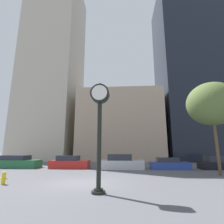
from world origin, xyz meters
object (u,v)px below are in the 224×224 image
object	(u,v)px
fire_hydrant_far	(4,178)
street_clock	(100,116)
car_green	(17,162)
car_silver	(122,163)
car_red	(70,163)
car_blue	(169,164)
car_black	(219,164)
bare_tree	(212,104)

from	to	relation	value
fire_hydrant_far	street_clock	bearing A→B (deg)	-16.74
street_clock	car_green	distance (m)	15.39
car_green	fire_hydrant_far	bearing A→B (deg)	-61.27
street_clock	car_silver	size ratio (longest dim) A/B	1.20
car_silver	car_red	bearing A→B (deg)	177.50
car_silver	fire_hydrant_far	distance (m)	10.91
fire_hydrant_far	car_blue	bearing A→B (deg)	37.48
car_red	car_blue	distance (m)	10.50
car_green	car_blue	bearing A→B (deg)	0.14
car_green	car_black	xyz separation A→B (m)	(21.42, 0.07, -0.01)
car_silver	bare_tree	xyz separation A→B (m)	(7.76, -3.99, 5.10)
fire_hydrant_far	bare_tree	world-z (taller)	bare_tree
car_blue	fire_hydrant_far	bearing A→B (deg)	-139.78
car_blue	car_silver	bearing A→B (deg)	-174.15
car_blue	car_black	xyz separation A→B (m)	(5.02, 0.17, 0.07)
street_clock	fire_hydrant_far	bearing A→B (deg)	163.26
street_clock	car_silver	xyz separation A→B (m)	(0.89, 10.36, -2.96)
car_red	car_black	bearing A→B (deg)	0.62
car_red	bare_tree	distance (m)	14.96
car_blue	car_green	bearing A→B (deg)	-177.63
car_red	bare_tree	size ratio (longest dim) A/B	0.55
car_silver	car_blue	size ratio (longest dim) A/B	1.12
car_green	car_black	bearing A→B (deg)	0.69
street_clock	bare_tree	distance (m)	10.94
car_black	car_silver	bearing A→B (deg)	-179.47
fire_hydrant_far	car_red	bearing A→B (deg)	83.11
car_black	fire_hydrant_far	xyz separation A→B (m)	(-16.60, -9.05, -0.20)
car_silver	car_blue	world-z (taller)	car_silver
car_red	street_clock	bearing A→B (deg)	-65.95
car_green	car_red	distance (m)	5.90
street_clock	car_blue	distance (m)	12.48
car_green	car_red	bearing A→B (deg)	0.07
street_clock	car_red	xyz separation A→B (m)	(-4.72, 10.68, -3.02)
bare_tree	car_red	bearing A→B (deg)	162.08
street_clock	car_red	size ratio (longest dim) A/B	1.30
car_red	car_blue	bearing A→B (deg)	-0.13
car_blue	bare_tree	size ratio (longest dim) A/B	0.53
street_clock	bare_tree	xyz separation A→B (m)	(8.64, 6.36, 2.14)
car_green	car_blue	distance (m)	16.40
car_green	street_clock	bearing A→B (deg)	-44.77
car_red	car_green	bearing A→B (deg)	179.76
car_green	fire_hydrant_far	world-z (taller)	car_green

